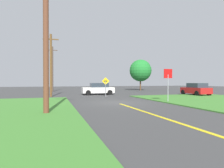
{
  "coord_description": "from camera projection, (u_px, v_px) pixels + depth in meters",
  "views": [
    {
      "loc": [
        -5.1,
        -14.88,
        1.75
      ],
      "look_at": [
        0.42,
        2.48,
        1.56
      ],
      "focal_mm": 29.58,
      "sensor_mm": 36.0,
      "label": 1
    }
  ],
  "objects": [
    {
      "name": "oak_tree_left",
      "position": [
        140.0,
        71.0,
        39.01
      ],
      "size": [
        4.62,
        4.62,
        6.5
      ],
      "color": "brown",
      "rests_on": "ground"
    },
    {
      "name": "stop_sign",
      "position": [
        168.0,
        79.0,
        16.04
      ],
      "size": [
        0.8,
        0.08,
        2.89
      ],
      "rotation": [
        0.0,
        0.0,
        3.09
      ],
      "color": "#9EA0A8",
      "rests_on": "ground"
    },
    {
      "name": "utility_pole_near",
      "position": [
        46.0,
        42.0,
        9.97
      ],
      "size": [
        1.8,
        0.35,
        7.6
      ],
      "color": "brown",
      "rests_on": "ground"
    },
    {
      "name": "utility_pole_mid",
      "position": [
        51.0,
        64.0,
        21.84
      ],
      "size": [
        1.8,
        0.27,
        7.43
      ],
      "color": "brown",
      "rests_on": "ground"
    },
    {
      "name": "lane_stripe_center",
      "position": [
        175.0,
        122.0,
        8.12
      ],
      "size": [
        0.2,
        14.0,
        0.01
      ],
      "primitive_type": "cube",
      "color": "yellow",
      "rests_on": "ground"
    },
    {
      "name": "ground_plane",
      "position": [
        116.0,
        103.0,
        15.75
      ],
      "size": [
        120.0,
        120.0,
        0.0
      ],
      "primitive_type": "plane",
      "color": "#3C3C3C"
    },
    {
      "name": "direction_sign",
      "position": [
        106.0,
        85.0,
        22.16
      ],
      "size": [
        0.9,
        0.16,
        2.32
      ],
      "color": "slate",
      "rests_on": "ground"
    },
    {
      "name": "car_on_crossroad",
      "position": [
        196.0,
        89.0,
        24.29
      ],
      "size": [
        2.14,
        3.93,
        1.62
      ],
      "rotation": [
        0.0,
        0.0,
        1.54
      ],
      "color": "red",
      "rests_on": "ground"
    },
    {
      "name": "utility_pole_far",
      "position": [
        52.0,
        68.0,
        33.71
      ],
      "size": [
        1.8,
        0.3,
        8.24
      ],
      "color": "brown",
      "rests_on": "ground"
    },
    {
      "name": "car_approaching_junction",
      "position": [
        98.0,
        89.0,
        25.61
      ],
      "size": [
        4.41,
        2.24,
        1.62
      ],
      "rotation": [
        0.0,
        0.0,
        3.1
      ],
      "color": "white",
      "rests_on": "ground"
    }
  ]
}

